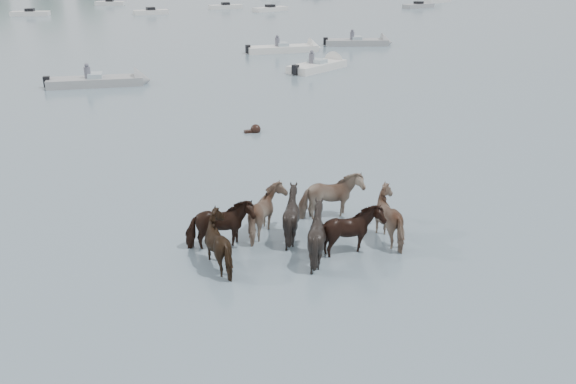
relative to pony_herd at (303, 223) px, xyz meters
name	(u,v)px	position (x,y,z in m)	size (l,w,h in m)	color
ground	(258,280)	(-1.67, -1.47, -0.59)	(400.00, 400.00, 0.00)	slate
pony_herd	(303,223)	(0.00, 0.00, 0.00)	(6.46, 3.47, 1.56)	black
swimming_pony	(255,130)	(1.78, 10.66, -0.49)	(0.72, 0.44, 0.44)	black
motorboat_b	(110,81)	(-3.43, 22.93, -0.37)	(6.04, 2.21, 1.92)	gray
motorboat_c	(292,49)	(10.84, 31.31, -0.37)	(6.10, 1.91, 1.92)	silver
motorboat_d	(324,65)	(10.39, 23.74, -0.37)	(5.12, 3.98, 1.92)	silver
motorboat_e	(366,42)	(17.79, 32.60, -0.37)	(5.82, 3.09, 1.92)	gray
distant_flotilla	(89,10)	(-2.86, 71.42, -0.33)	(104.13, 25.71, 0.93)	gray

